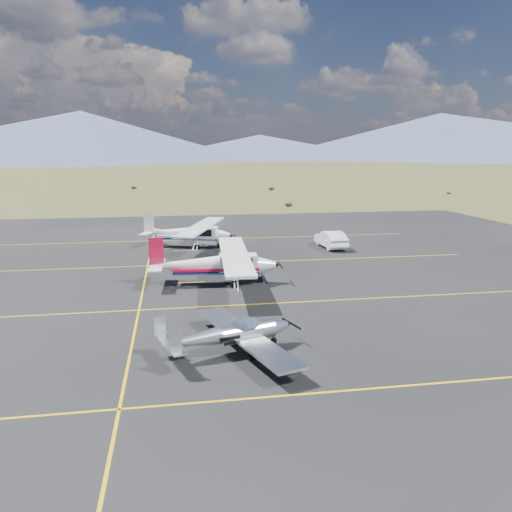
{
  "coord_description": "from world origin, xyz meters",
  "views": [
    {
      "loc": [
        -3.95,
        -25.21,
        8.72
      ],
      "look_at": [
        1.59,
        7.84,
        1.6
      ],
      "focal_mm": 35.0,
      "sensor_mm": 36.0,
      "label": 1
    }
  ],
  "objects_px": {
    "aircraft_low_wing": "(232,334)",
    "sedan": "(331,239)",
    "aircraft_cessna": "(216,263)",
    "aircraft_plain": "(188,233)"
  },
  "relations": [
    {
      "from": "aircraft_low_wing",
      "to": "aircraft_cessna",
      "type": "xyz_separation_m",
      "value": [
        0.32,
        11.64,
        0.54
      ]
    },
    {
      "from": "aircraft_low_wing",
      "to": "sedan",
      "type": "relative_size",
      "value": 1.74
    },
    {
      "from": "aircraft_cessna",
      "to": "sedan",
      "type": "height_order",
      "value": "aircraft_cessna"
    },
    {
      "from": "aircraft_plain",
      "to": "sedan",
      "type": "xyz_separation_m",
      "value": [
        12.78,
        -2.35,
        -0.58
      ]
    },
    {
      "from": "aircraft_low_wing",
      "to": "aircraft_plain",
      "type": "distance_m",
      "value": 24.89
    },
    {
      "from": "aircraft_low_wing",
      "to": "aircraft_plain",
      "type": "height_order",
      "value": "aircraft_plain"
    },
    {
      "from": "aircraft_low_wing",
      "to": "aircraft_cessna",
      "type": "bearing_deg",
      "value": 70.45
    },
    {
      "from": "aircraft_low_wing",
      "to": "aircraft_cessna",
      "type": "distance_m",
      "value": 11.65
    },
    {
      "from": "aircraft_low_wing",
      "to": "aircraft_plain",
      "type": "bearing_deg",
      "value": 74.38
    },
    {
      "from": "aircraft_cessna",
      "to": "sedan",
      "type": "bearing_deg",
      "value": 47.23
    }
  ]
}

